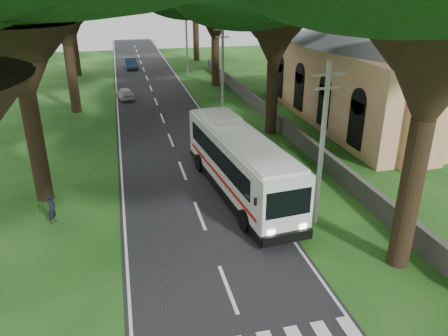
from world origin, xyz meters
The scene contains 11 objects.
ground centered at (0.00, 0.00, 0.00)m, with size 140.00×140.00×0.00m, color #154313.
road centered at (0.00, 25.00, 0.01)m, with size 8.00×120.00×0.04m, color black.
property_wall centered at (9.00, 24.00, 0.60)m, with size 0.35×50.00×1.20m, color #383533.
church centered at (17.86, 21.55, 4.91)m, with size 14.00×24.00×11.60m.
pole_near centered at (5.50, 6.00, 4.18)m, with size 1.60×0.24×8.00m.
pole_mid centered at (5.50, 26.00, 4.18)m, with size 1.60×0.24×8.00m.
pole_far centered at (5.50, 46.00, 4.18)m, with size 1.60×0.24×8.00m.
coach_bus centered at (2.69, 10.23, 1.89)m, with size 3.70×12.13×3.52m.
distant_car_a centered at (-3.00, 33.70, 0.63)m, with size 1.42×3.52×1.20m, color #B2B1B6.
distant_car_b centered at (-1.68, 51.09, 0.75)m, with size 1.52×4.36×1.44m, color navy.
pedestrian centered at (-7.24, 9.05, 0.78)m, with size 0.57×0.37×1.56m, color black.
Camera 1 is at (-3.40, -11.47, 11.12)m, focal length 35.00 mm.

